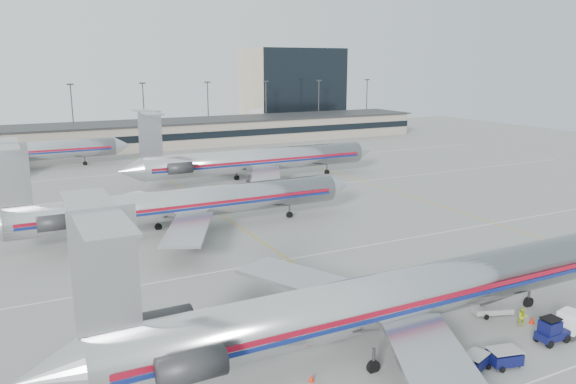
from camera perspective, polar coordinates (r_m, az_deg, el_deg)
ground at (r=51.43m, az=5.21°, el=-10.18°), size 260.00×260.00×0.00m
apron_markings at (r=59.51m, az=0.03°, el=-6.85°), size 160.00×0.15×0.02m
terminal at (r=141.17m, az=-16.59°, el=5.47°), size 162.00×17.00×6.25m
light_mast_row at (r=154.39m, az=-17.72°, el=8.02°), size 163.60×0.40×15.28m
distant_building at (r=189.45m, az=0.41°, el=10.60°), size 30.00×20.00×25.00m
jet_foreground at (r=41.05m, az=9.18°, el=-10.81°), size 49.06×28.89×12.84m
jet_second_row at (r=69.00m, az=-11.05°, el=-1.21°), size 47.10×27.74×12.33m
jet_third_row at (r=97.61m, az=-3.53°, el=3.25°), size 47.80×29.40×13.07m
jet_back_row at (r=119.87m, az=-26.70°, el=3.59°), size 45.04×27.71×12.32m
tug_center at (r=40.94m, az=13.35°, el=-15.48°), size 2.68×1.94×1.97m
tug_right at (r=46.70m, az=25.17°, el=-12.68°), size 2.49×1.33×2.02m
cart_inner at (r=41.49m, az=18.52°, el=-15.95°), size 2.17×1.80×1.06m
cart_outer at (r=42.42m, az=21.12°, el=-15.37°), size 2.40×1.91×1.21m
uld_container at (r=48.39m, az=26.72°, el=-11.85°), size 2.10×1.85×1.96m
belt_loader at (r=49.91m, az=20.13°, el=-11.04°), size 3.86×2.17×1.98m
ramp_worker_near at (r=45.14m, az=14.32°, el=-12.75°), size 0.72×0.77×1.76m
ramp_worker_far at (r=48.50m, az=22.73°, el=-11.65°), size 0.97×0.94×1.58m
cone_right at (r=49.53m, az=23.53°, el=-11.82°), size 0.56×0.56×0.62m
cone_left at (r=38.30m, az=2.38°, el=-18.34°), size 0.49×0.49×0.52m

